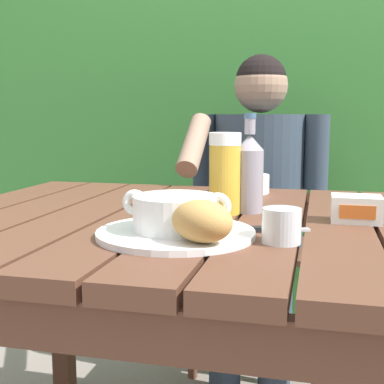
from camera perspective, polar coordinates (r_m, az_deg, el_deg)
dining_table at (r=1.19m, az=1.45°, el=-7.03°), size 1.28×0.98×0.76m
hedge_backdrop at (r=2.69m, az=10.20°, el=5.50°), size 3.66×0.75×1.65m
chair_near_diner at (r=2.11m, az=7.68°, el=-5.21°), size 0.49×0.42×0.97m
person_eating at (r=1.88m, az=7.08°, el=-0.15°), size 0.48×0.47×1.19m
serving_plate at (r=0.98m, az=-1.78°, el=-4.52°), size 0.30×0.30×0.01m
soup_bowl at (r=0.97m, az=-1.79°, el=-2.19°), size 0.21×0.16×0.07m
bread_roll at (r=0.88m, az=1.11°, el=-3.20°), size 0.14×0.13×0.07m
beer_glass at (r=1.19m, az=3.60°, el=2.06°), size 0.07×0.07×0.19m
beer_bottle at (r=1.22m, az=6.27°, el=2.22°), size 0.07×0.07×0.23m
water_glass_small at (r=0.94m, az=9.75°, el=-3.64°), size 0.07×0.07×0.06m
butter_tub at (r=1.16m, az=17.49°, el=-1.77°), size 0.10×0.08×0.06m
table_knife at (r=1.03m, az=7.73°, el=-4.09°), size 0.15×0.06×0.01m
diner_bowl at (r=1.53m, az=5.76°, el=0.93°), size 0.14×0.14×0.05m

